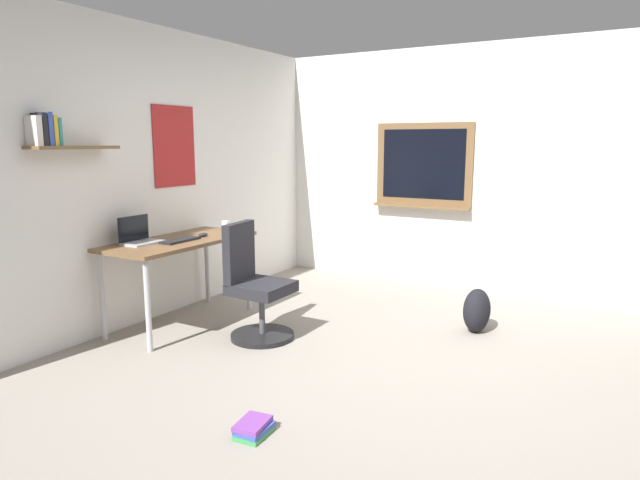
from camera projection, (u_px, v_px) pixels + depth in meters
ground_plane at (401, 367)px, 3.94m from camera, size 5.20×5.20×0.00m
wall_back at (147, 175)px, 4.91m from camera, size 5.00×0.30×2.60m
wall_right at (488, 170)px, 5.82m from camera, size 0.22×5.00×2.60m
desk at (180, 248)px, 4.79m from camera, size 1.38×0.64×0.76m
office_chair at (255, 289)px, 4.48m from camera, size 0.52×0.52×0.95m
laptop at (139, 237)px, 4.57m from camera, size 0.31×0.21×0.23m
keyboard at (181, 240)px, 4.67m from camera, size 0.37×0.13×0.02m
computer_mouse at (203, 235)px, 4.91m from camera, size 0.10×0.06×0.03m
coffee_mug at (226, 226)px, 5.25m from camera, size 0.08×0.08×0.09m
backpack at (477, 310)px, 4.66m from camera, size 0.32×0.22×0.37m
book_stack_on_floor at (254, 428)px, 3.02m from camera, size 0.23×0.19×0.08m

